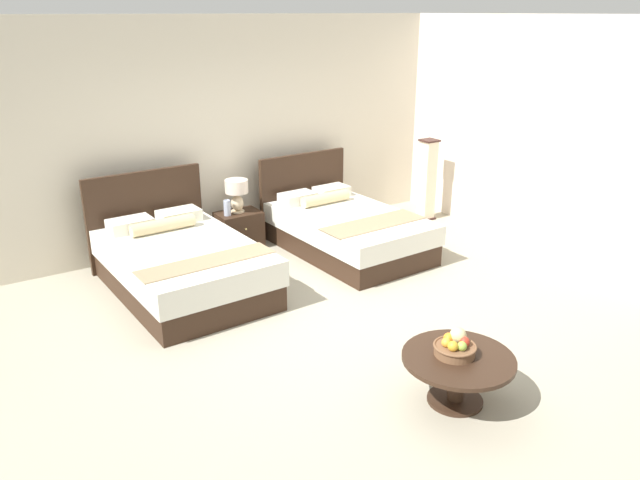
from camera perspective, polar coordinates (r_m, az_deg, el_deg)
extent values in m
cube|color=#A49C87|center=(6.31, 2.48, -7.40)|extent=(10.30, 9.34, 0.02)
cube|color=beige|center=(8.22, -9.26, 9.71)|extent=(10.30, 0.12, 2.89)
cube|color=beige|center=(8.39, 20.13, 8.96)|extent=(0.12, 4.94, 2.89)
cube|color=#322015|center=(6.98, -12.29, -3.65)|extent=(1.42, 2.10, 0.28)
cube|color=silver|center=(6.88, -12.46, -1.52)|extent=(1.46, 2.14, 0.28)
cube|color=#322015|center=(7.76, -15.66, 1.96)|extent=(1.43, 0.11, 1.15)
cube|color=white|center=(7.40, -17.05, 1.34)|extent=(0.49, 0.32, 0.14)
cube|color=white|center=(7.58, -12.84, 2.20)|extent=(0.49, 0.32, 0.14)
cylinder|color=beige|center=(7.27, -14.24, 1.33)|extent=(0.75, 0.18, 0.15)
cube|color=#9B8362|center=(6.31, -10.37, -1.98)|extent=(1.42, 0.39, 0.01)
cube|color=#322015|center=(7.96, 2.66, -0.19)|extent=(1.34, 2.08, 0.27)
cube|color=silver|center=(7.87, 2.69, 1.57)|extent=(1.39, 2.12, 0.25)
cube|color=#322015|center=(8.64, -1.58, 4.38)|extent=(1.36, 0.11, 1.10)
cube|color=silver|center=(8.25, -2.08, 3.87)|extent=(0.47, 0.32, 0.14)
cube|color=silver|center=(8.56, 1.07, 4.49)|extent=(0.47, 0.32, 0.14)
cylinder|color=beige|center=(8.21, 0.48, 3.84)|extent=(0.71, 0.17, 0.15)
cube|color=#9B8362|center=(7.48, 4.96, 1.54)|extent=(1.35, 0.48, 0.01)
cube|color=#322015|center=(8.12, -7.46, 0.89)|extent=(0.56, 0.39, 0.49)
sphere|color=tan|center=(7.92, -6.82, 0.98)|extent=(0.02, 0.02, 0.02)
cylinder|color=beige|center=(8.05, -7.60, 2.64)|extent=(0.17, 0.17, 0.02)
ellipsoid|color=beige|center=(8.02, -7.64, 3.39)|extent=(0.16, 0.16, 0.20)
cylinder|color=#99844C|center=(7.99, -7.68, 4.20)|extent=(0.02, 0.02, 0.04)
cylinder|color=beige|center=(7.96, -7.71, 4.92)|extent=(0.29, 0.29, 0.17)
cylinder|color=#ACB6CE|center=(7.91, -8.53, 2.90)|extent=(0.09, 0.09, 0.19)
torus|color=#ACB6CE|center=(7.88, -8.56, 3.60)|extent=(0.09, 0.09, 0.01)
cylinder|color=#322015|center=(5.21, 12.29, -14.16)|extent=(0.44, 0.44, 0.02)
cylinder|color=#322015|center=(5.12, 12.44, -12.55)|extent=(0.13, 0.13, 0.37)
cylinder|color=#322015|center=(5.01, 12.62, -10.59)|extent=(0.88, 0.88, 0.04)
cylinder|color=brown|center=(5.00, 12.27, -9.88)|extent=(0.32, 0.32, 0.08)
torus|color=brown|center=(4.98, 12.30, -9.50)|extent=(0.34, 0.34, 0.02)
sphere|color=#92AD41|center=(4.93, 12.92, -9.50)|extent=(0.08, 0.08, 0.08)
sphere|color=red|center=(4.99, 13.14, -9.10)|extent=(0.08, 0.08, 0.08)
sphere|color=beige|center=(5.02, 12.57, -8.57)|extent=(0.13, 0.13, 0.13)
sphere|color=orange|center=(5.01, 11.76, -8.82)|extent=(0.09, 0.09, 0.09)
sphere|color=gold|center=(4.95, 11.53, -9.23)|extent=(0.08, 0.08, 0.08)
sphere|color=gold|center=(4.91, 12.12, -9.53)|extent=(0.08, 0.08, 0.08)
cube|color=#3C231E|center=(9.41, 9.60, 2.03)|extent=(0.23, 0.23, 0.03)
cube|color=#F9E4C3|center=(9.24, 9.81, 5.47)|extent=(0.19, 0.19, 1.14)
cube|color=#3C231E|center=(9.11, 10.03, 9.01)|extent=(0.23, 0.23, 0.02)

